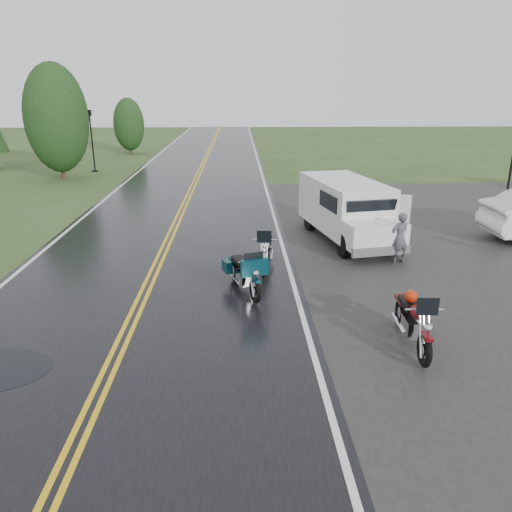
{
  "coord_description": "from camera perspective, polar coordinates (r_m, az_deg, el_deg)",
  "views": [
    {
      "loc": [
        2.39,
        -9.59,
        4.89
      ],
      "look_at": [
        2.8,
        2.0,
        1.0
      ],
      "focal_mm": 35.0,
      "sensor_mm": 36.0,
      "label": 1
    }
  ],
  "objects": [
    {
      "name": "person_at_van",
      "position": [
        15.09,
        16.11,
        1.89
      ],
      "size": [
        0.63,
        0.51,
        1.51
      ],
      "primitive_type": "imported",
      "rotation": [
        0.0,
        0.0,
        3.45
      ],
      "color": "#46464B",
      "rests_on": "ground"
    },
    {
      "name": "tree_left_far",
      "position": [
        41.55,
        -14.28,
        13.77
      ],
      "size": [
        2.38,
        2.38,
        3.65
      ],
      "primitive_type": null,
      "color": "#1E3D19",
      "rests_on": "ground"
    },
    {
      "name": "road",
      "position": [
        20.32,
        -8.75,
        4.47
      ],
      "size": [
        8.0,
        100.0,
        0.04
      ],
      "primitive_type": "cube",
      "color": "black",
      "rests_on": "ground"
    },
    {
      "name": "motorcycle_silver",
      "position": [
        13.3,
        0.9,
        -0.14
      ],
      "size": [
        1.03,
        2.21,
        1.26
      ],
      "primitive_type": null,
      "rotation": [
        0.0,
        0.0,
        -0.12
      ],
      "color": "#B0B2B8",
      "rests_on": "ground"
    },
    {
      "name": "motorcycle_teal",
      "position": [
        11.7,
        -0.09,
        -2.85
      ],
      "size": [
        1.38,
        2.23,
        1.24
      ],
      "primitive_type": null,
      "rotation": [
        0.0,
        0.0,
        0.32
      ],
      "color": "#042A33",
      "rests_on": "ground"
    },
    {
      "name": "tree_left_mid",
      "position": [
        30.76,
        -21.71,
        13.21
      ],
      "size": [
        3.46,
        3.46,
        5.41
      ],
      "primitive_type": null,
      "color": "#1E3D19",
      "rests_on": "ground"
    },
    {
      "name": "motorcycle_red",
      "position": [
        9.6,
        18.85,
        -8.76
      ],
      "size": [
        0.91,
        2.23,
        1.29
      ],
      "primitive_type": null,
      "rotation": [
        0.0,
        0.0,
        -0.06
      ],
      "color": "#57090D",
      "rests_on": "ground"
    },
    {
      "name": "van_white",
      "position": [
        15.15,
        10.19,
        3.47
      ],
      "size": [
        2.92,
        5.49,
        2.05
      ],
      "primitive_type": null,
      "rotation": [
        0.0,
        0.0,
        0.19
      ],
      "color": "silver",
      "rests_on": "ground"
    },
    {
      "name": "ground",
      "position": [
        11.02,
        -14.48,
        -8.43
      ],
      "size": [
        120.0,
        120.0,
        0.0
      ],
      "primitive_type": "plane",
      "color": "#2D471E",
      "rests_on": "ground"
    },
    {
      "name": "lamp_post_far_left",
      "position": [
        32.89,
        -18.23,
        12.39
      ],
      "size": [
        0.32,
        0.32,
        3.75
      ],
      "primitive_type": null,
      "color": "black",
      "rests_on": "ground"
    }
  ]
}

